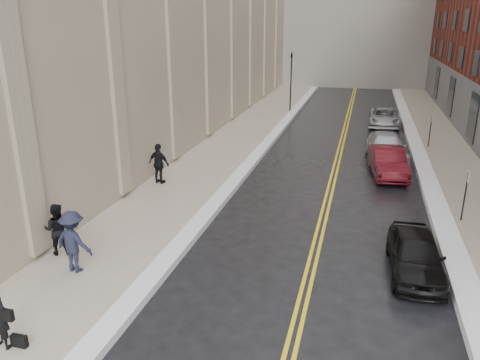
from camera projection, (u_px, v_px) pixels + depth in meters
The scene contains 17 objects.
ground at pixel (212, 305), 13.47m from camera, with size 160.00×160.00×0.00m, color black.
sidewalk_left at pixel (224, 151), 29.18m from camera, with size 4.00×64.00×0.15m, color gray.
sidewalk_right at pixel (457, 167), 25.88m from camera, with size 3.00×64.00×0.15m, color gray.
lane_stripe_a at pixel (335, 160), 27.52m from camera, with size 0.12×64.00×0.01m, color gold.
lane_stripe_b at pixel (340, 160), 27.46m from camera, with size 0.12×64.00×0.01m, color gold.
snow_ridge_left at pixel (260, 152), 28.60m from camera, with size 0.70×60.80×0.26m, color white.
snow_ridge_right at pixel (422, 163), 26.30m from camera, with size 0.85×60.80×0.30m, color white.
traffic_signal at pixel (291, 78), 40.54m from camera, with size 0.18×0.15×5.20m.
parking_sign_near at pixel (465, 192), 18.42m from camera, with size 0.06×0.35×2.23m.
parking_sign_far at pixel (430, 128), 29.39m from camera, with size 0.06×0.35×2.23m.
car_black at pixel (416, 254), 14.94m from camera, with size 1.61×4.01×1.37m, color black.
car_maroon at pixel (388, 162), 24.53m from camera, with size 1.57×4.50×1.48m, color #4E0E14.
car_silver_near at pixel (386, 147), 27.25m from camera, with size 2.12×5.21×1.51m, color #A7AAAF.
car_silver_far at pixel (384, 117), 36.21m from camera, with size 2.26×4.91×1.36m, color #A1A3A9.
pedestrian_a at pixel (57, 229), 15.85m from camera, with size 0.88×0.69×1.81m, color black.
pedestrian_b at pixel (73, 242), 14.71m from camera, with size 1.31×0.76×2.03m, color #1A1C30.
pedestrian_c at pixel (159, 164), 22.80m from camera, with size 1.17×0.49×1.99m, color black.
Camera 1 is at (3.77, -10.99, 7.75)m, focal length 35.00 mm.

